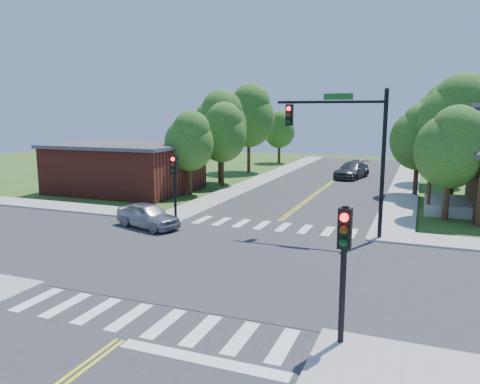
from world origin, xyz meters
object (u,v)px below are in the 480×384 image
at_px(signal_mast_ne, 348,139).
at_px(signal_pole_nw, 174,174).
at_px(signal_pole_se, 344,250).
at_px(car_dgrey, 352,171).
at_px(car_silver, 148,216).

relative_size(signal_mast_ne, signal_pole_nw, 1.89).
relative_size(signal_pole_se, car_dgrey, 0.69).
bearing_deg(signal_mast_ne, car_silver, -168.21).
height_order(signal_mast_ne, car_silver, signal_mast_ne).
height_order(car_silver, car_dgrey, car_dgrey).
height_order(signal_pole_se, car_silver, signal_pole_se).
xyz_separation_m(signal_pole_nw, car_dgrey, (6.89, 20.93, -1.91)).
bearing_deg(car_silver, car_dgrey, 0.70).
distance_m(signal_pole_se, car_silver, 14.97).
distance_m(signal_pole_nw, car_dgrey, 22.12).
height_order(signal_mast_ne, signal_pole_se, signal_mast_ne).
height_order(signal_pole_nw, car_dgrey, signal_pole_nw).
bearing_deg(signal_pole_se, car_silver, 142.04).
distance_m(signal_pole_se, signal_pole_nw, 15.84).
bearing_deg(car_silver, signal_pole_se, -109.47).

